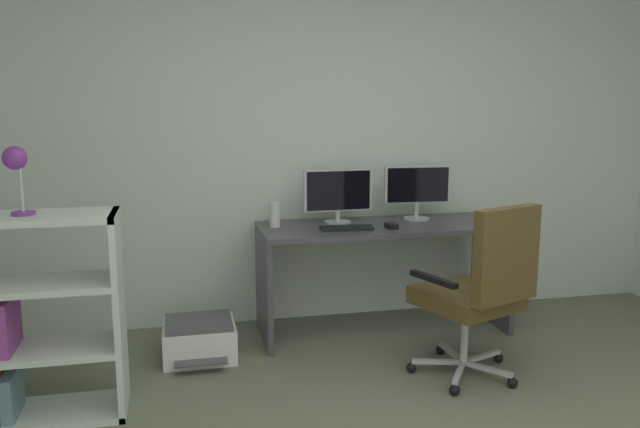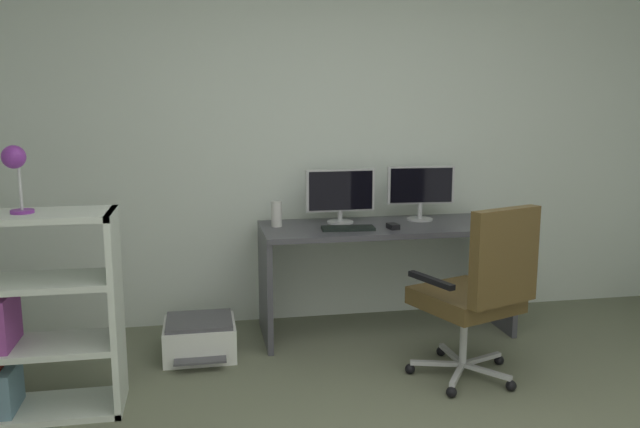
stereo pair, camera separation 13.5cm
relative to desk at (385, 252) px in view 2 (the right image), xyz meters
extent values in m
cube|color=silver|center=(-0.28, 0.44, 0.81)|extent=(5.13, 0.10, 2.75)
cube|color=#43444B|center=(0.00, 0.00, 0.17)|extent=(1.67, 0.63, 0.04)
cube|color=#43444B|center=(-0.82, 0.00, -0.21)|extent=(0.04, 0.61, 0.71)
cube|color=#43444B|center=(0.82, 0.00, -0.21)|extent=(0.04, 0.61, 0.71)
cylinder|color=#B2B5B7|center=(-0.29, 0.12, 0.19)|extent=(0.18, 0.18, 0.01)
cylinder|color=#B2B5B7|center=(-0.29, 0.12, 0.24)|extent=(0.03, 0.03, 0.08)
cube|color=#B7BABC|center=(-0.29, 0.12, 0.41)|extent=(0.47, 0.05, 0.29)
cube|color=black|center=(-0.29, 0.10, 0.41)|extent=(0.44, 0.02, 0.26)
cylinder|color=#B2B5B7|center=(0.28, 0.12, 0.19)|extent=(0.18, 0.18, 0.01)
cylinder|color=#B2B5B7|center=(0.28, 0.12, 0.26)|extent=(0.03, 0.03, 0.12)
cube|color=#B7BABC|center=(0.28, 0.12, 0.43)|extent=(0.47, 0.06, 0.26)
cube|color=black|center=(0.28, 0.10, 0.43)|extent=(0.44, 0.03, 0.24)
cube|color=black|center=(-0.29, -0.11, 0.20)|extent=(0.35, 0.15, 0.02)
cube|color=black|center=(0.01, -0.14, 0.20)|extent=(0.07, 0.11, 0.03)
cylinder|color=silver|center=(-0.73, 0.07, 0.27)|extent=(0.07, 0.07, 0.17)
cube|color=#B7BABC|center=(0.38, -0.74, -0.49)|extent=(0.29, 0.13, 0.02)
sphere|color=black|center=(0.52, -0.69, -0.53)|extent=(0.06, 0.06, 0.06)
cube|color=#B7BABC|center=(0.23, -0.64, -0.49)|extent=(0.04, 0.30, 0.02)
sphere|color=black|center=(0.23, -0.49, -0.53)|extent=(0.06, 0.06, 0.06)
cube|color=#B7BABC|center=(0.09, -0.75, -0.49)|extent=(0.30, 0.11, 0.02)
sphere|color=black|center=(-0.05, -0.71, -0.53)|extent=(0.06, 0.06, 0.06)
cube|color=#B7BABC|center=(0.16, -0.92, -0.49)|extent=(0.19, 0.27, 0.02)
sphere|color=black|center=(0.07, -1.04, -0.53)|extent=(0.06, 0.06, 0.06)
cube|color=#B7BABC|center=(0.33, -0.91, -0.49)|extent=(0.21, 0.25, 0.02)
sphere|color=black|center=(0.43, -1.03, -0.53)|extent=(0.06, 0.06, 0.06)
cylinder|color=#B7BABC|center=(0.24, -0.79, -0.32)|extent=(0.04, 0.04, 0.34)
cube|color=brown|center=(0.24, -0.79, -0.10)|extent=(0.62, 0.63, 0.10)
cube|color=brown|center=(0.34, -1.05, 0.21)|extent=(0.44, 0.22, 0.51)
cube|color=black|center=(0.00, -0.88, 0.05)|extent=(0.16, 0.34, 0.03)
cube|color=black|center=(0.48, -0.70, 0.05)|extent=(0.16, 0.34, 0.03)
cube|color=silver|center=(-1.66, -0.81, -0.04)|extent=(0.03, 0.36, 1.04)
cube|color=silver|center=(-2.12, -0.81, 0.46)|extent=(0.95, 0.36, 0.03)
cube|color=silver|center=(-2.12, -0.81, -0.55)|extent=(0.95, 0.36, 0.03)
cube|color=silver|center=(-2.12, -0.81, -0.21)|extent=(0.89, 0.36, 0.03)
cube|color=silver|center=(-2.12, -0.81, 0.12)|extent=(0.89, 0.36, 0.03)
cube|color=slate|center=(-2.19, -0.82, -0.42)|extent=(0.06, 0.27, 0.23)
cube|color=#933F92|center=(-2.18, -0.80, -0.06)|extent=(0.04, 0.30, 0.27)
cylinder|color=purple|center=(-2.07, -0.81, 0.48)|extent=(0.11, 0.11, 0.02)
cylinder|color=silver|center=(-2.07, -0.81, 0.60)|extent=(0.01, 0.01, 0.22)
sphere|color=purple|center=(-2.09, -0.81, 0.75)|extent=(0.11, 0.11, 0.11)
cube|color=white|center=(-1.25, -0.21, -0.46)|extent=(0.44, 0.40, 0.21)
cube|color=#4C4C51|center=(-1.25, -0.21, -0.34)|extent=(0.40, 0.36, 0.02)
cube|color=#4C4C51|center=(-1.25, -0.45, -0.50)|extent=(0.31, 0.10, 0.01)
camera|label=1|loc=(-1.35, -4.07, 1.02)|focal=36.18mm
camera|label=2|loc=(-1.22, -4.10, 1.02)|focal=36.18mm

